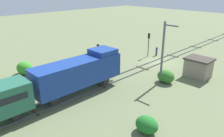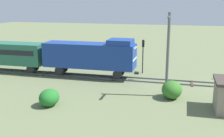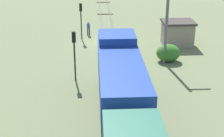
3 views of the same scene
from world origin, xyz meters
The scene contains 6 objects.
locomotive centered at (0.00, 16.44, 2.77)m, with size 2.90×11.60×4.60m.
traffic_signal_mid centered at (3.40, 10.61, 3.00)m, with size 0.32×0.34×4.32m.
catenary_mast centered at (-5.06, 7.07, 4.29)m, with size 1.94×0.28×8.09m.
bush_near centered at (-10.20, 16.92, 0.76)m, with size 2.10×1.72×1.53m, color #206A26.
bush_mid centered at (10.48, 18.67, 0.94)m, with size 2.59×2.12×1.88m, color #348C26.
bush_far centered at (-5.47, 6.52, 0.85)m, with size 2.34×1.92×1.70m, color #326C26.
Camera 2 is at (-31.57, 5.71, 9.05)m, focal length 45.00 mm.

